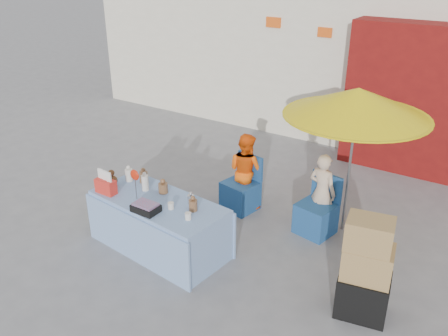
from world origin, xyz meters
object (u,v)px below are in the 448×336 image
Objects in this scene: vendor_beige at (322,192)px; vendor_orange at (246,170)px; chair_left at (241,193)px; chair_right at (316,216)px; box_stack at (366,272)px; market_table at (159,224)px; umbrella at (357,103)px.

vendor_orange is at bearing 10.96° from vendor_beige.
chair_left is 1.25m from chair_right.
box_stack is (1.09, -1.26, 0.30)m from chair_right.
chair_left is 1.30m from vendor_beige.
chair_right is at bearing 10.96° from chair_left.
vendor_orange is at bearing 84.09° from market_table.
umbrella is 2.19m from box_stack.
market_table is 0.94× the size of umbrella.
chair_right is 1.69m from box_stack.
vendor_beige is 1.77m from box_stack.
market_table is at bearing -174.63° from box_stack.
box_stack is at bearing 11.21° from market_table.
vendor_beige is 0.97× the size of box_stack.
market_table reaches higher than chair_left.
box_stack reaches higher than market_table.
vendor_beige is at bearing 102.24° from chair_right.
vendor_orange is 1.25m from vendor_beige.
vendor_orange is (-0.00, 0.13, 0.34)m from chair_left.
market_table is 2.30m from vendor_beige.
chair_right is 1.69m from umbrella.
vendor_orange is at bearing -174.47° from umbrella.
chair_left is 1.00× the size of chair_right.
vendor_orange is at bearing -175.16° from chair_right.
chair_right is 0.41× the size of umbrella.
box_stack is at bearing -38.40° from chair_right.
chair_left is 0.41× the size of umbrella.
umbrella is at bearing 49.42° from market_table.
vendor_orange reaches higher than vendor_beige.
vendor_beige is at bearing 51.87° from market_table.
umbrella is (0.30, 0.28, 1.64)m from chair_right.
umbrella is at bearing 54.73° from chair_right.
vendor_beige is (1.59, 1.65, 0.21)m from market_table.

